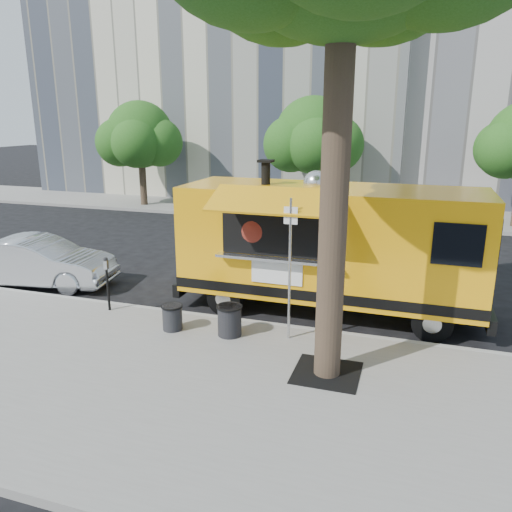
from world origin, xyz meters
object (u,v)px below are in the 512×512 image
at_px(far_tree_a, 140,135).
at_px(food_truck, 328,244).
at_px(sedan, 39,262).
at_px(trash_bin_left, 172,317).
at_px(sign_post, 290,261).
at_px(far_tree_b, 313,135).
at_px(parking_meter, 107,277).
at_px(trash_bin_right, 230,320).

relative_size(far_tree_a, food_truck, 0.72).
relative_size(sedan, trash_bin_left, 7.57).
xyz_separation_m(far_tree_a, sign_post, (11.55, -13.85, -1.93)).
bearing_deg(sedan, far_tree_b, -31.08).
distance_m(parking_meter, trash_bin_left, 2.14).
relative_size(far_tree_b, sign_post, 1.83).
bearing_deg(far_tree_b, far_tree_a, -177.46).
height_order(sedan, trash_bin_right, sedan).
distance_m(far_tree_b, trash_bin_left, 15.00).
height_order(parking_meter, trash_bin_left, parking_meter).
height_order(food_truck, trash_bin_right, food_truck).
xyz_separation_m(far_tree_b, sign_post, (2.55, -14.25, -1.98)).
height_order(parking_meter, food_truck, food_truck).
distance_m(sign_post, parking_meter, 4.64).
relative_size(parking_meter, trash_bin_left, 2.37).
relative_size(parking_meter, sedan, 0.31).
bearing_deg(sedan, far_tree_a, 8.35).
bearing_deg(trash_bin_left, sign_post, 8.04).
bearing_deg(far_tree_b, sedan, -112.29).
bearing_deg(trash_bin_right, parking_meter, 172.38).
height_order(sign_post, trash_bin_left, sign_post).
height_order(far_tree_b, food_truck, far_tree_b).
distance_m(food_truck, trash_bin_left, 4.07).
height_order(sedan, trash_bin_left, sedan).
xyz_separation_m(far_tree_a, parking_meter, (7.00, -13.65, -2.79)).
bearing_deg(far_tree_b, food_truck, -76.26).
xyz_separation_m(far_tree_a, sedan, (3.79, -12.30, -3.07)).
xyz_separation_m(trash_bin_left, trash_bin_right, (1.31, 0.12, 0.05)).
distance_m(far_tree_a, food_truck, 16.88).
bearing_deg(food_truck, trash_bin_left, -139.83).
xyz_separation_m(far_tree_b, food_truck, (2.97, -12.13, -2.11)).
bearing_deg(sign_post, far_tree_a, 129.83).
bearing_deg(sign_post, trash_bin_left, -171.96).
bearing_deg(trash_bin_left, food_truck, 39.89).
xyz_separation_m(parking_meter, sedan, (-3.21, 1.35, -0.28)).
relative_size(far_tree_a, far_tree_b, 0.97).
distance_m(sign_post, sedan, 7.99).
bearing_deg(parking_meter, far_tree_b, 81.90).
bearing_deg(trash_bin_left, trash_bin_right, 5.18).
distance_m(trash_bin_left, trash_bin_right, 1.31).
bearing_deg(food_truck, far_tree_a, 135.84).
height_order(far_tree_b, parking_meter, far_tree_b).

